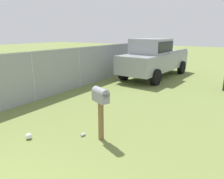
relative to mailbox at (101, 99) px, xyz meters
The scene contains 5 objects.
mailbox is the anchor object (origin of this frame).
pickup_truck 7.44m from the mailbox, 13.36° to the left, with size 5.45×2.32×2.09m.
fence_section 4.98m from the mailbox, 47.27° to the left, with size 14.55×0.07×1.78m.
litter_can_near_hydrant 1.05m from the mailbox, 104.53° to the left, with size 0.07×0.07×0.12m, color silver.
litter_bag_by_mailbox 1.92m from the mailbox, 123.01° to the left, with size 0.14×0.14×0.14m, color silver.
Camera 1 is at (0.12, -2.64, 2.40)m, focal length 33.49 mm.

